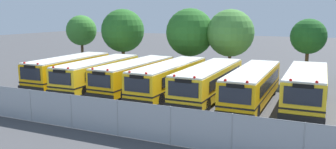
# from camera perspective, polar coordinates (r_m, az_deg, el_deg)

# --- Properties ---
(ground_plane) EXTENTS (160.00, 160.00, 0.00)m
(ground_plane) POSITION_cam_1_polar(r_m,az_deg,el_deg) (28.22, 0.31, -3.23)
(ground_plane) COLOR #424244
(school_bus_0) EXTENTS (2.79, 9.77, 2.65)m
(school_bus_0) POSITION_cam_1_polar(r_m,az_deg,el_deg) (33.11, -15.99, 0.81)
(school_bus_0) COLOR #EAA80C
(school_bus_0) RESTS_ON ground_plane
(school_bus_1) EXTENTS (2.83, 10.42, 2.56)m
(school_bus_1) POSITION_cam_1_polar(r_m,az_deg,el_deg) (31.13, -11.38, 0.35)
(school_bus_1) COLOR yellow
(school_bus_1) RESTS_ON ground_plane
(school_bus_2) EXTENTS (2.75, 10.26, 2.58)m
(school_bus_2) POSITION_cam_1_polar(r_m,az_deg,el_deg) (29.51, -5.42, 0.00)
(school_bus_2) COLOR #EAA80C
(school_bus_2) RESTS_ON ground_plane
(school_bus_3) EXTENTS (2.61, 10.61, 2.64)m
(school_bus_3) POSITION_cam_1_polar(r_m,az_deg,el_deg) (27.85, 0.25, -0.48)
(school_bus_3) COLOR yellow
(school_bus_3) RESTS_ON ground_plane
(school_bus_4) EXTENTS (2.66, 10.81, 2.60)m
(school_bus_4) POSITION_cam_1_polar(r_m,az_deg,el_deg) (26.92, 6.79, -0.95)
(school_bus_4) COLOR yellow
(school_bus_4) RESTS_ON ground_plane
(school_bus_5) EXTENTS (2.47, 10.83, 2.65)m
(school_bus_5) POSITION_cam_1_polar(r_m,az_deg,el_deg) (25.72, 13.78, -1.62)
(school_bus_5) COLOR #EAA80C
(school_bus_5) RESTS_ON ground_plane
(school_bus_6) EXTENTS (2.64, 9.64, 2.76)m
(school_bus_6) POSITION_cam_1_polar(r_m,az_deg,el_deg) (25.76, 21.80, -1.92)
(school_bus_6) COLOR yellow
(school_bus_6) RESTS_ON ground_plane
(tree_0) EXTENTS (3.66, 3.66, 6.29)m
(tree_0) POSITION_cam_1_polar(r_m,az_deg,el_deg) (43.82, -14.14, 7.08)
(tree_0) COLOR #4C3823
(tree_0) RESTS_ON ground_plane
(tree_1) EXTENTS (4.95, 4.95, 7.01)m
(tree_1) POSITION_cam_1_polar(r_m,az_deg,el_deg) (40.39, -7.38, 7.21)
(tree_1) COLOR #4C3823
(tree_1) RESTS_ON ground_plane
(tree_2) EXTENTS (5.07, 5.07, 7.04)m
(tree_2) POSITION_cam_1_polar(r_m,az_deg,el_deg) (36.91, 3.57, 6.84)
(tree_2) COLOR #4C3823
(tree_2) RESTS_ON ground_plane
(tree_3) EXTENTS (4.79, 4.79, 6.93)m
(tree_3) POSITION_cam_1_polar(r_m,az_deg,el_deg) (35.75, 10.22, 6.65)
(tree_3) COLOR #4C3823
(tree_3) RESTS_ON ground_plane
(tree_4) EXTENTS (3.25, 3.25, 6.02)m
(tree_4) POSITION_cam_1_polar(r_m,az_deg,el_deg) (34.50, 22.10, 5.73)
(tree_4) COLOR #4C3823
(tree_4) RESTS_ON ground_plane
(chainlink_fence) EXTENTS (27.69, 0.07, 1.99)m
(chainlink_fence) POSITION_cam_1_polar(r_m,az_deg,el_deg) (19.45, -12.14, -6.38)
(chainlink_fence) COLOR #9EA0A3
(chainlink_fence) RESTS_ON ground_plane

